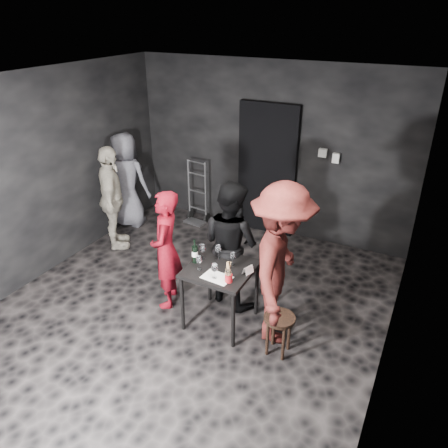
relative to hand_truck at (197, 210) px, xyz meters
The scene contains 26 objects.
floor 2.50m from the hand_truck, 62.03° to the right, with size 4.50×5.00×0.02m, color black.
ceiling 3.53m from the hand_truck, 62.03° to the right, with size 4.50×5.00×0.02m, color silver.
wall_back 1.66m from the hand_truck, 14.26° to the left, with size 4.50×0.04×2.70m, color black.
wall_left 2.71m from the hand_truck, 116.13° to the right, with size 0.04×5.00×2.70m, color black.
wall_right 4.23m from the hand_truck, 32.79° to the right, with size 0.04×5.00×2.70m, color black.
doorway 1.46m from the hand_truck, 11.47° to the left, with size 0.95×0.10×2.10m, color black.
wallbox_upper 2.39m from the hand_truck, ahead, with size 0.12×0.06×0.12m, color #B7B7B2.
wallbox_lower 2.53m from the hand_truck, ahead, with size 0.10×0.06×0.14m, color #B7B7B2.
hand_truck is the anchor object (origin of this frame).
tasting_table 2.78m from the hand_truck, 53.95° to the right, with size 0.72×0.72×0.75m.
stool 3.39m from the hand_truck, 44.88° to the right, with size 0.33×0.33×0.47m.
server_red 2.39m from the hand_truck, 68.54° to the right, with size 0.55×0.36×1.50m, color maroon.
woman_black 2.39m from the hand_truck, 49.08° to the right, with size 0.82×0.45×1.69m, color black.
man_maroon 3.25m from the hand_truck, 42.90° to the right, with size 1.46×0.68×2.26m, color #561B18.
bystander_cream 1.62m from the hand_truck, 116.91° to the right, with size 0.99×0.48×1.70m, color beige.
bystander_grey 1.31m from the hand_truck, 147.85° to the right, with size 0.82×0.45×1.68m, color slate.
tasting_mat 2.98m from the hand_truck, 55.25° to the right, with size 0.31×0.21×0.00m, color white.
wine_glass_a 2.82m from the hand_truck, 58.90° to the right, with size 0.07×0.07×0.18m, color white, non-canonical shape.
wine_glass_b 2.60m from the hand_truck, 57.86° to the right, with size 0.08×0.08×0.20m, color white, non-canonical shape.
wine_glass_c 2.63m from the hand_truck, 53.88° to the right, with size 0.08×0.08×0.20m, color white, non-canonical shape.
wine_glass_d 3.01m from the hand_truck, 55.73° to the right, with size 0.07×0.07×0.19m, color white, non-canonical shape.
wine_glass_e 3.11m from the hand_truck, 53.25° to the right, with size 0.07×0.07×0.19m, color white, non-canonical shape.
wine_glass_f 2.79m from the hand_truck, 50.90° to the right, with size 0.07×0.07×0.18m, color white, non-canonical shape.
wine_bottle 2.67m from the hand_truck, 59.84° to the right, with size 0.07×0.07×0.29m.
breadstick_cup 3.10m from the hand_truck, 53.09° to the right, with size 0.08×0.08×0.26m.
reserved_card 2.97m from the hand_truck, 48.62° to the right, with size 0.07×0.12×0.09m, color white, non-canonical shape.
Camera 1 is at (2.36, -3.68, 3.37)m, focal length 35.00 mm.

